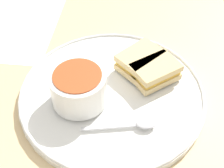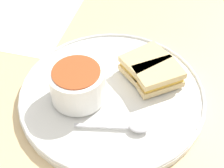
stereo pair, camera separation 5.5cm
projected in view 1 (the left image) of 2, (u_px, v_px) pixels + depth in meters
The scene contains 7 objects.
ground_plane at pixel (112, 97), 0.58m from camera, with size 2.40×2.40×0.00m, color #D1B27F.
plate at pixel (112, 93), 0.57m from camera, with size 0.34×0.34×0.02m.
soup_bowl at pixel (79, 89), 0.53m from camera, with size 0.10×0.10×0.06m.
spoon at pixel (140, 124), 0.51m from camera, with size 0.12×0.05×0.01m.
sandwich_half_near at pixel (154, 70), 0.58m from camera, with size 0.09×0.07×0.03m.
sandwich_half_far at pixel (140, 60), 0.60m from camera, with size 0.10×0.08×0.03m.
menu_sheet at pixel (12, 23), 0.73m from camera, with size 0.31×0.34×0.00m.
Camera 1 is at (-0.14, -0.35, 0.44)m, focal length 50.00 mm.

